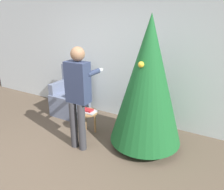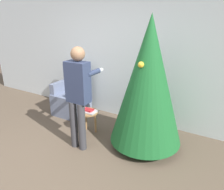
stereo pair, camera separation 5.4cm
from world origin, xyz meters
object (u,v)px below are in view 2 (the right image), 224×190
object	(u,v)px
side_stool	(88,115)
christmas_tree	(148,82)
person_standing	(78,91)
armchair	(72,97)

from	to	relation	value
side_stool	christmas_tree	bearing A→B (deg)	6.93
christmas_tree	person_standing	world-z (taller)	christmas_tree
armchair	person_standing	distance (m)	1.47
armchair	person_standing	xyz separation A→B (m)	(0.97, -0.94, 0.59)
christmas_tree	side_stool	bearing A→B (deg)	-173.07
christmas_tree	armchair	distance (m)	2.05
christmas_tree	side_stool	distance (m)	1.31
christmas_tree	armchair	world-z (taller)	christmas_tree
person_standing	side_stool	distance (m)	0.77
armchair	side_stool	distance (m)	0.96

